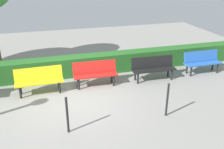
{
  "coord_description": "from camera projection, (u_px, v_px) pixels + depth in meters",
  "views": [
    {
      "loc": [
        0.77,
        6.98,
        3.86
      ],
      "look_at": [
        -1.37,
        -0.39,
        0.55
      ],
      "focal_mm": 39.74,
      "sensor_mm": 36.0,
      "label": 1
    }
  ],
  "objects": [
    {
      "name": "bench_blue",
      "position": [
        202.0,
        61.0,
        9.75
      ],
      "size": [
        1.49,
        0.47,
        0.86
      ],
      "rotation": [
        0.0,
        0.0,
        0.0
      ],
      "color": "blue",
      "rests_on": "ground_plane"
    },
    {
      "name": "railing_post_mid",
      "position": [
        167.0,
        100.0,
        6.85
      ],
      "size": [
        0.06,
        0.06,
        1.0
      ],
      "primitive_type": "cylinder",
      "color": "black",
      "rests_on": "ground_plane"
    },
    {
      "name": "railing_post_far",
      "position": [
        67.0,
        115.0,
        6.14
      ],
      "size": [
        0.06,
        0.06,
        1.0
      ],
      "primitive_type": "cylinder",
      "color": "black",
      "rests_on": "ground_plane"
    },
    {
      "name": "ground_plane",
      "position": [
        74.0,
        100.0,
        7.88
      ],
      "size": [
        19.66,
        19.66,
        0.0
      ],
      "primitive_type": "plane",
      "color": "gray"
    },
    {
      "name": "bench_red",
      "position": [
        95.0,
        72.0,
        8.69
      ],
      "size": [
        1.55,
        0.52,
        0.86
      ],
      "rotation": [
        0.0,
        0.0,
        -0.04
      ],
      "color": "red",
      "rests_on": "ground_plane"
    },
    {
      "name": "hedge_row",
      "position": [
        91.0,
        64.0,
        9.71
      ],
      "size": [
        15.66,
        0.59,
        0.75
      ],
      "primitive_type": "cube",
      "color": "#266023",
      "rests_on": "ground_plane"
    },
    {
      "name": "bench_black",
      "position": [
        153.0,
        67.0,
        9.15
      ],
      "size": [
        1.65,
        0.51,
        0.86
      ],
      "rotation": [
        0.0,
        0.0,
        -0.03
      ],
      "color": "black",
      "rests_on": "ground_plane"
    },
    {
      "name": "bench_yellow",
      "position": [
        39.0,
        79.0,
        8.15
      ],
      "size": [
        1.55,
        0.49,
        0.86
      ],
      "rotation": [
        0.0,
        0.0,
        0.02
      ],
      "color": "yellow",
      "rests_on": "ground_plane"
    }
  ]
}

